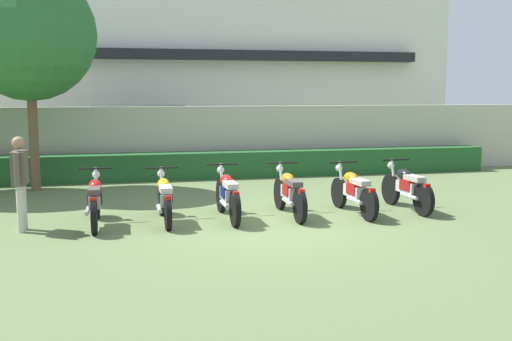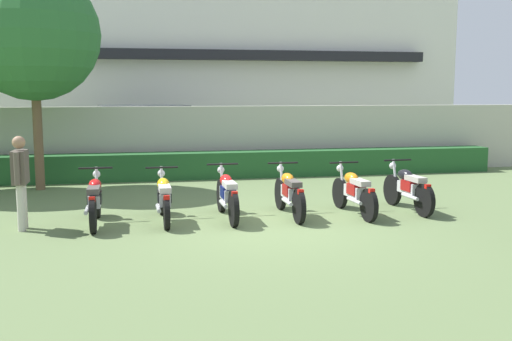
{
  "view_description": "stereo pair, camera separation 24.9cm",
  "coord_description": "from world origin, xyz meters",
  "px_view_note": "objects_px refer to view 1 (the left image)",
  "views": [
    {
      "loc": [
        -2.43,
        -9.84,
        2.36
      ],
      "look_at": [
        0.0,
        1.05,
        0.85
      ],
      "focal_mm": 41.66,
      "sensor_mm": 36.0,
      "label": 1
    },
    {
      "loc": [
        -2.19,
        -9.89,
        2.36
      ],
      "look_at": [
        0.0,
        1.05,
        0.85
      ],
      "focal_mm": 41.66,
      "sensor_mm": 36.0,
      "label": 2
    }
  ],
  "objects_px": {
    "tree_far_side": "(28,34)",
    "motorcycle_in_row_4": "(353,191)",
    "parked_car": "(143,135)",
    "motorcycle_in_row_3": "(289,192)",
    "motorcycle_in_row_1": "(164,198)",
    "motorcycle_in_row_0": "(95,200)",
    "motorcycle_in_row_5": "(407,187)",
    "motorcycle_in_row_2": "(228,195)",
    "inspector_person": "(20,176)"
  },
  "relations": [
    {
      "from": "motorcycle_in_row_1",
      "to": "motorcycle_in_row_4",
      "type": "bearing_deg",
      "value": -92.45
    },
    {
      "from": "motorcycle_in_row_1",
      "to": "motorcycle_in_row_3",
      "type": "height_order",
      "value": "motorcycle_in_row_3"
    },
    {
      "from": "parked_car",
      "to": "motorcycle_in_row_4",
      "type": "height_order",
      "value": "parked_car"
    },
    {
      "from": "motorcycle_in_row_1",
      "to": "motorcycle_in_row_5",
      "type": "height_order",
      "value": "motorcycle_in_row_5"
    },
    {
      "from": "tree_far_side",
      "to": "motorcycle_in_row_4",
      "type": "xyz_separation_m",
      "value": [
        6.32,
        -4.21,
        -3.18
      ]
    },
    {
      "from": "motorcycle_in_row_2",
      "to": "tree_far_side",
      "type": "bearing_deg",
      "value": 42.06
    },
    {
      "from": "parked_car",
      "to": "motorcycle_in_row_1",
      "type": "relative_size",
      "value": 2.54
    },
    {
      "from": "motorcycle_in_row_4",
      "to": "motorcycle_in_row_5",
      "type": "bearing_deg",
      "value": -86.85
    },
    {
      "from": "motorcycle_in_row_3",
      "to": "motorcycle_in_row_5",
      "type": "bearing_deg",
      "value": -89.77
    },
    {
      "from": "motorcycle_in_row_0",
      "to": "inspector_person",
      "type": "distance_m",
      "value": 1.29
    },
    {
      "from": "motorcycle_in_row_1",
      "to": "inspector_person",
      "type": "distance_m",
      "value": 2.44
    },
    {
      "from": "motorcycle_in_row_4",
      "to": "inspector_person",
      "type": "xyz_separation_m",
      "value": [
        -5.96,
        -0.08,
        0.49
      ]
    },
    {
      "from": "tree_far_side",
      "to": "motorcycle_in_row_4",
      "type": "relative_size",
      "value": 2.67
    },
    {
      "from": "tree_far_side",
      "to": "motorcycle_in_row_1",
      "type": "xyz_separation_m",
      "value": [
        2.75,
        -4.13,
        -3.19
      ]
    },
    {
      "from": "motorcycle_in_row_2",
      "to": "motorcycle_in_row_4",
      "type": "distance_m",
      "value": 2.43
    },
    {
      "from": "parked_car",
      "to": "motorcycle_in_row_4",
      "type": "relative_size",
      "value": 2.43
    },
    {
      "from": "parked_car",
      "to": "motorcycle_in_row_2",
      "type": "height_order",
      "value": "parked_car"
    },
    {
      "from": "tree_far_side",
      "to": "motorcycle_in_row_3",
      "type": "bearing_deg",
      "value": -39.02
    },
    {
      "from": "motorcycle_in_row_2",
      "to": "inspector_person",
      "type": "bearing_deg",
      "value": 91.37
    },
    {
      "from": "tree_far_side",
      "to": "motorcycle_in_row_2",
      "type": "bearing_deg",
      "value": -46.6
    },
    {
      "from": "motorcycle_in_row_5",
      "to": "tree_far_side",
      "type": "bearing_deg",
      "value": 57.45
    },
    {
      "from": "motorcycle_in_row_0",
      "to": "motorcycle_in_row_3",
      "type": "distance_m",
      "value": 3.53
    },
    {
      "from": "motorcycle_in_row_0",
      "to": "motorcycle_in_row_2",
      "type": "height_order",
      "value": "motorcycle_in_row_2"
    },
    {
      "from": "motorcycle_in_row_0",
      "to": "motorcycle_in_row_5",
      "type": "distance_m",
      "value": 5.95
    },
    {
      "from": "motorcycle_in_row_4",
      "to": "motorcycle_in_row_5",
      "type": "relative_size",
      "value": 1.04
    },
    {
      "from": "motorcycle_in_row_5",
      "to": "inspector_person",
      "type": "height_order",
      "value": "inspector_person"
    },
    {
      "from": "motorcycle_in_row_3",
      "to": "inspector_person",
      "type": "distance_m",
      "value": 4.75
    },
    {
      "from": "motorcycle_in_row_0",
      "to": "parked_car",
      "type": "bearing_deg",
      "value": -7.78
    },
    {
      "from": "parked_car",
      "to": "tree_far_side",
      "type": "height_order",
      "value": "tree_far_side"
    },
    {
      "from": "motorcycle_in_row_1",
      "to": "motorcycle_in_row_4",
      "type": "distance_m",
      "value": 3.58
    },
    {
      "from": "parked_car",
      "to": "motorcycle_in_row_4",
      "type": "distance_m",
      "value": 9.42
    },
    {
      "from": "motorcycle_in_row_2",
      "to": "motorcycle_in_row_4",
      "type": "bearing_deg",
      "value": -93.52
    },
    {
      "from": "motorcycle_in_row_0",
      "to": "motorcycle_in_row_4",
      "type": "distance_m",
      "value": 4.77
    },
    {
      "from": "tree_far_side",
      "to": "parked_car",
      "type": "bearing_deg",
      "value": 59.07
    },
    {
      "from": "motorcycle_in_row_4",
      "to": "motorcycle_in_row_5",
      "type": "height_order",
      "value": "motorcycle_in_row_5"
    },
    {
      "from": "motorcycle_in_row_2",
      "to": "motorcycle_in_row_3",
      "type": "height_order",
      "value": "motorcycle_in_row_2"
    },
    {
      "from": "parked_car",
      "to": "motorcycle_in_row_4",
      "type": "xyz_separation_m",
      "value": [
        3.65,
        -8.67,
        -0.49
      ]
    },
    {
      "from": "motorcycle_in_row_4",
      "to": "tree_far_side",
      "type": "bearing_deg",
      "value": 52.82
    },
    {
      "from": "motorcycle_in_row_3",
      "to": "motorcycle_in_row_1",
      "type": "bearing_deg",
      "value": 89.69
    },
    {
      "from": "tree_far_side",
      "to": "motorcycle_in_row_4",
      "type": "distance_m",
      "value": 8.24
    },
    {
      "from": "parked_car",
      "to": "tree_far_side",
      "type": "xyz_separation_m",
      "value": [
        -2.67,
        -4.46,
        2.69
      ]
    },
    {
      "from": "inspector_person",
      "to": "motorcycle_in_row_5",
      "type": "bearing_deg",
      "value": 1.7
    },
    {
      "from": "motorcycle_in_row_1",
      "to": "motorcycle_in_row_0",
      "type": "bearing_deg",
      "value": 90.62
    },
    {
      "from": "parked_car",
      "to": "motorcycle_in_row_3",
      "type": "height_order",
      "value": "parked_car"
    },
    {
      "from": "tree_far_side",
      "to": "motorcycle_in_row_2",
      "type": "relative_size",
      "value": 2.64
    },
    {
      "from": "motorcycle_in_row_3",
      "to": "inspector_person",
      "type": "xyz_separation_m",
      "value": [
        -4.72,
        -0.17,
        0.48
      ]
    },
    {
      "from": "tree_far_side",
      "to": "motorcycle_in_row_5",
      "type": "height_order",
      "value": "tree_far_side"
    },
    {
      "from": "motorcycle_in_row_2",
      "to": "inspector_person",
      "type": "height_order",
      "value": "inspector_person"
    },
    {
      "from": "parked_car",
      "to": "motorcycle_in_row_3",
      "type": "bearing_deg",
      "value": -82.09
    },
    {
      "from": "motorcycle_in_row_2",
      "to": "motorcycle_in_row_3",
      "type": "relative_size",
      "value": 1.0
    }
  ]
}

